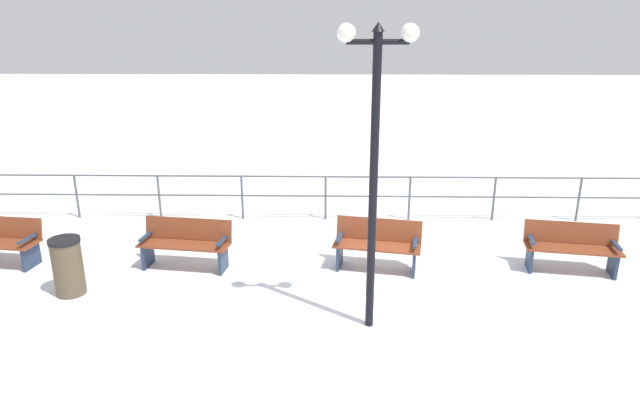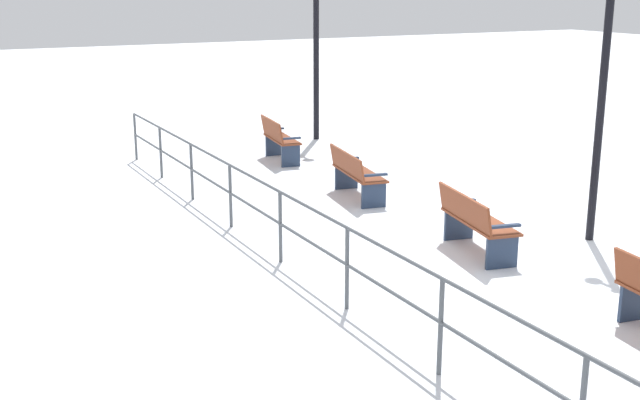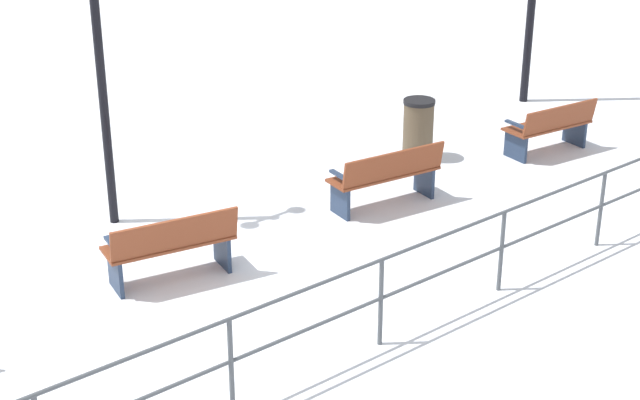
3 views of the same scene
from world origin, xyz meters
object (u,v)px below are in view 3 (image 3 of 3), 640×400
Objects in this scene: bench_nearest at (550,127)px; trash_bin at (418,129)px; bench_third at (171,245)px; lamppost_middle at (95,13)px; bench_second at (387,175)px.

bench_nearest is 2.11m from trash_bin.
bench_third reaches higher than bench_nearest.
bench_third is at bearing 172.26° from lamppost_middle.
lamppost_middle is 5.39m from trash_bin.
trash_bin is at bearing -100.39° from lamppost_middle.
bench_nearest is at bearing -106.99° from lamppost_middle.
bench_second is (0.07, 3.41, 0.03)m from bench_nearest.
bench_second is at bearing -78.81° from bench_third.
bench_nearest is at bearing -79.47° from bench_third.
bench_second is 0.40× the size of lamppost_middle.
lamppost_middle is (2.00, 6.56, 2.38)m from bench_nearest.
trash_bin reaches higher than bench_third.
bench_second is 1.94m from trash_bin.
bench_second reaches higher than bench_nearest.
bench_nearest is 1.60× the size of trash_bin.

